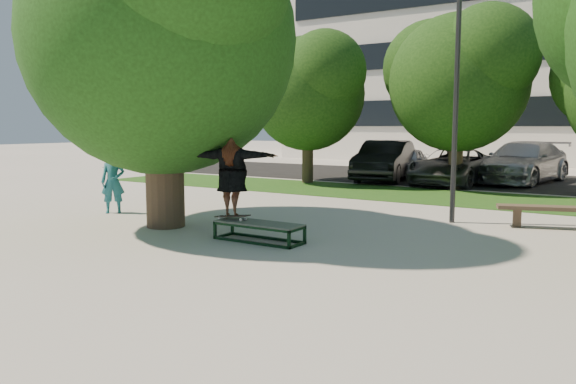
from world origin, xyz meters
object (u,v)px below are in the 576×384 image
Objects in this scene: car_grey at (453,166)px; car_dark at (385,161)px; lamppost at (457,85)px; bystander at (113,182)px; bench at (575,211)px; tree_left at (161,24)px; car_silver_b at (523,162)px; grind_box at (259,232)px; car_silver_a at (406,162)px.

car_dark is at bearing -178.03° from car_grey.
car_dark is 2.77m from car_grey.
lamppost reaches higher than bystander.
bystander is 0.51× the size of bench.
tree_left is 12.92m from car_dark.
grind_box is at bearing -88.21° from car_silver_b.
tree_left is 4.42m from bystander.
grind_box is at bearing -155.25° from bench.
lamppost reaches higher than bench.
bench is at bearing -64.00° from car_silver_b.
bystander is 12.91m from car_grey.
car_grey is (5.22, 11.80, -0.12)m from bystander.
bystander is at bearing -111.90° from car_grey.
car_silver_b is (-0.41, 10.64, -2.34)m from lamppost.
tree_left is 2.24× the size of bench.
car_silver_a is 0.68× the size of car_silver_b.
bench is at bearing -62.59° from car_silver_a.
tree_left is at bearing -100.34° from car_dark.
bench is 11.13m from car_dark.
car_silver_b is at bearing 13.27° from car_dark.
car_grey is (-0.02, 12.69, 0.50)m from grind_box.
tree_left reaches higher than bystander.
lamppost is 1.61× the size of car_silver_a.
bystander is (-5.25, 0.88, 0.62)m from grind_box.
car_silver_b is at bearing 87.36° from bench.
car_dark is at bearing 34.43° from bystander.
tree_left is 5.07m from grind_box.
lamppost reaches higher than grind_box.
bystander is 0.33× the size of car_dark.
car_silver_a is 3.31m from car_grey.
grind_box is 13.00m from car_dark.
car_silver_a reaches higher than bench.
car_dark is (-0.14, -2.02, 0.17)m from car_silver_a.
car_silver_a reaches higher than grind_box.
car_grey is 3.02m from car_silver_b.
lamppost is at bearing -77.92° from car_silver_b.
grind_box is 0.32× the size of car_silver_b.
car_dark reaches higher than bystander.
tree_left is 1.44× the size of car_dark.
tree_left is at bearing -100.73° from car_silver_a.
car_silver_a is 4.75m from car_silver_b.
bystander reaches higher than car_silver_a.
car_dark is at bearing 115.77° from bench.
lamppost is 1.09× the size of car_silver_b.
lamppost is 3.39× the size of grind_box.
car_silver_b is (2.12, 2.14, 0.12)m from car_grey.
bench is (5.01, 4.76, 0.22)m from grind_box.
tree_left is 14.91m from car_silver_a.
car_dark is at bearing -104.15° from car_silver_a.
bystander is 0.33× the size of car_grey.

